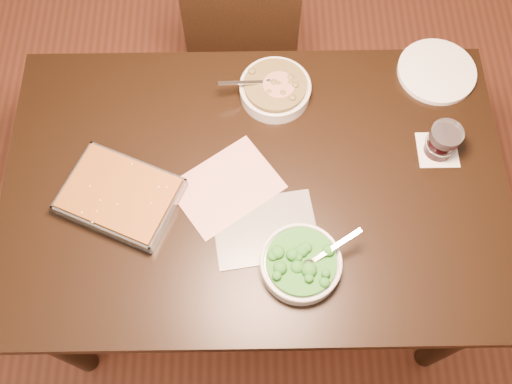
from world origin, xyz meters
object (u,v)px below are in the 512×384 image
at_px(stew_bowl, 275,89).
at_px(dinner_plate, 437,71).
at_px(baking_dish, 121,196).
at_px(chair_far, 244,33).
at_px(wine_tumbler, 443,141).
at_px(table, 255,196).
at_px(broccoli_bowl, 301,263).

xyz_separation_m(stew_bowl, dinner_plate, (0.49, 0.07, -0.02)).
xyz_separation_m(baking_dish, chair_far, (0.33, 0.80, -0.30)).
bearing_deg(wine_tumbler, dinner_plate, 82.52).
bearing_deg(dinner_plate, chair_far, 146.07).
xyz_separation_m(table, dinner_plate, (0.55, 0.36, 0.10)).
bearing_deg(baking_dish, dinner_plate, 47.87).
bearing_deg(wine_tumbler, broccoli_bowl, -140.28).
height_order(table, dinner_plate, dinner_plate).
distance_m(baking_dish, dinner_plate, 1.00).
height_order(broccoli_bowl, chair_far, chair_far).
xyz_separation_m(stew_bowl, chair_far, (-0.10, 0.47, -0.31)).
relative_size(broccoli_bowl, chair_far, 0.27).
bearing_deg(stew_bowl, chair_far, 101.58).
height_order(broccoli_bowl, wine_tumbler, wine_tumbler).
bearing_deg(broccoli_bowl, chair_far, 98.30).
relative_size(wine_tumbler, chair_far, 0.12).
bearing_deg(wine_tumbler, table, -169.71).
xyz_separation_m(broccoli_bowl, chair_far, (-0.15, 1.00, -0.31)).
xyz_separation_m(baking_dish, wine_tumbler, (0.88, 0.14, 0.03)).
height_order(stew_bowl, baking_dish, stew_bowl).
distance_m(stew_bowl, chair_far, 0.57).
height_order(dinner_plate, chair_far, chair_far).
relative_size(baking_dish, wine_tumbler, 3.63).
xyz_separation_m(table, wine_tumbler, (0.52, 0.09, 0.15)).
bearing_deg(wine_tumbler, baking_dish, -170.87).
bearing_deg(dinner_plate, wine_tumbler, -97.48).
distance_m(table, wine_tumbler, 0.55).
bearing_deg(chair_far, wine_tumbler, 133.62).
xyz_separation_m(table, broccoli_bowl, (0.11, -0.24, 0.12)).
relative_size(broccoli_bowl, wine_tumbler, 2.28).
distance_m(dinner_plate, chair_far, 0.76).
distance_m(table, baking_dish, 0.39).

